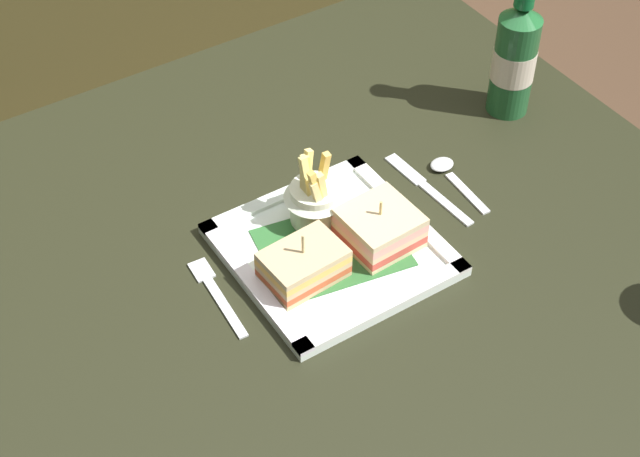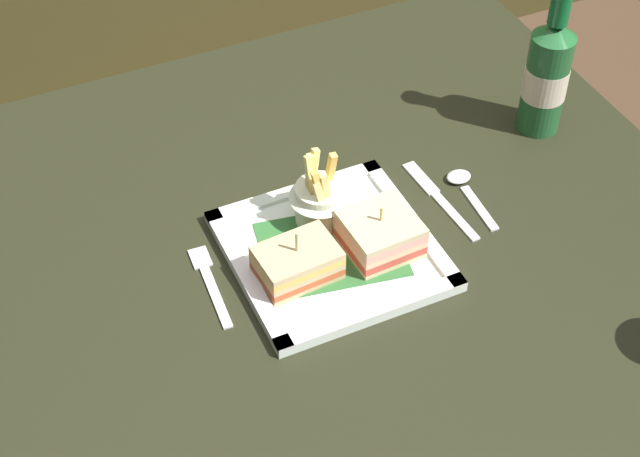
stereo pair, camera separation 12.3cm
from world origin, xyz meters
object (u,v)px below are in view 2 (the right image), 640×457
object	(u,v)px
sandwich_half_left	(297,263)
knife	(437,196)
square_plate	(331,251)
dining_table	(309,298)
sandwich_half_right	(380,234)
fries_cup	(320,196)
fork	(210,281)
beer_bottle	(547,73)
spoon	(464,184)

from	to	relation	value
sandwich_half_left	knife	size ratio (longest dim) A/B	0.60
square_plate	dining_table	bearing A→B (deg)	127.80
square_plate	sandwich_half_left	xyz separation A→B (m)	(-0.06, -0.02, 0.03)
sandwich_half_right	fries_cup	bearing A→B (deg)	121.63
fork	square_plate	bearing A→B (deg)	-7.74
sandwich_half_left	beer_bottle	world-z (taller)	beer_bottle
sandwich_half_right	spoon	distance (m)	0.18
sandwich_half_right	beer_bottle	distance (m)	0.36
dining_table	square_plate	distance (m)	0.11
sandwich_half_left	sandwich_half_right	xyz separation A→B (m)	(0.11, 0.00, 0.00)
square_plate	fries_cup	xyz separation A→B (m)	(0.01, 0.06, 0.05)
knife	sandwich_half_right	bearing A→B (deg)	-153.63
square_plate	spoon	distance (m)	0.22
dining_table	fries_cup	size ratio (longest dim) A/B	9.74
fries_cup	spoon	distance (m)	0.22
sandwich_half_left	beer_bottle	xyz separation A→B (m)	(0.44, 0.13, 0.06)
dining_table	fork	xyz separation A→B (m)	(-0.14, -0.00, 0.11)
sandwich_half_left	knife	world-z (taller)	sandwich_half_left
beer_bottle	knife	bearing A→B (deg)	-160.68
spoon	beer_bottle	bearing A→B (deg)	22.86
sandwich_half_left	beer_bottle	distance (m)	0.47
dining_table	fries_cup	world-z (taller)	fries_cup
fries_cup	beer_bottle	world-z (taller)	beer_bottle
spoon	square_plate	bearing A→B (deg)	-169.63
beer_bottle	fork	bearing A→B (deg)	-170.73
fries_cup	fork	xyz separation A→B (m)	(-0.17, -0.03, -0.05)
dining_table	sandwich_half_left	xyz separation A→B (m)	(-0.04, -0.05, 0.14)
dining_table	square_plate	world-z (taller)	square_plate
sandwich_half_right	knife	bearing A→B (deg)	26.37
sandwich_half_right	fries_cup	world-z (taller)	fries_cup
sandwich_half_right	spoon	bearing A→B (deg)	21.05
fries_cup	spoon	size ratio (longest dim) A/B	0.91
sandwich_half_left	knife	xyz separation A→B (m)	(0.23, 0.06, -0.03)
sandwich_half_left	beer_bottle	bearing A→B (deg)	16.67
fries_cup	spoon	world-z (taller)	fries_cup
fries_cup	square_plate	bearing A→B (deg)	-99.60
dining_table	square_plate	xyz separation A→B (m)	(0.02, -0.03, 0.11)
fork	knife	distance (m)	0.34
dining_table	fries_cup	bearing A→B (deg)	44.74
dining_table	fork	bearing A→B (deg)	-178.15
fries_cup	knife	distance (m)	0.18
beer_bottle	fries_cup	bearing A→B (deg)	-171.67
fork	beer_bottle	bearing A→B (deg)	9.27
square_plate	beer_bottle	xyz separation A→B (m)	(0.39, 0.11, 0.09)
beer_bottle	sandwich_half_left	bearing A→B (deg)	-163.33
beer_bottle	spoon	bearing A→B (deg)	-157.14
fries_cup	beer_bottle	bearing A→B (deg)	8.33
square_plate	spoon	size ratio (longest dim) A/B	2.09
dining_table	knife	world-z (taller)	knife
spoon	sandwich_half_right	bearing A→B (deg)	-158.95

